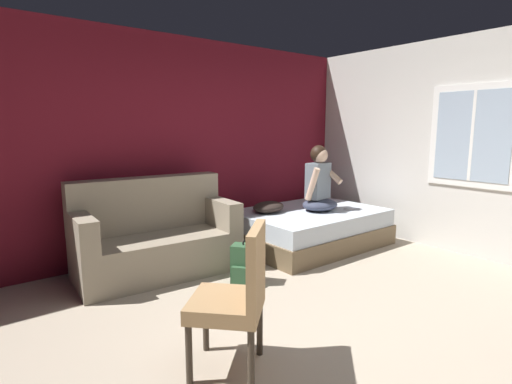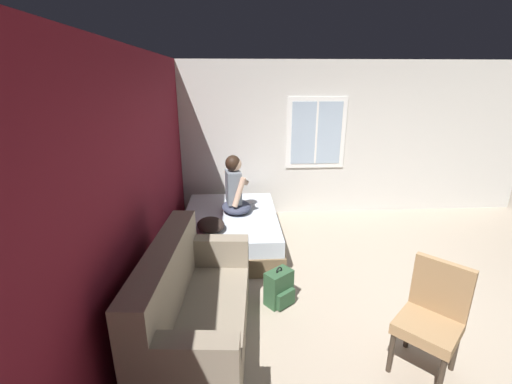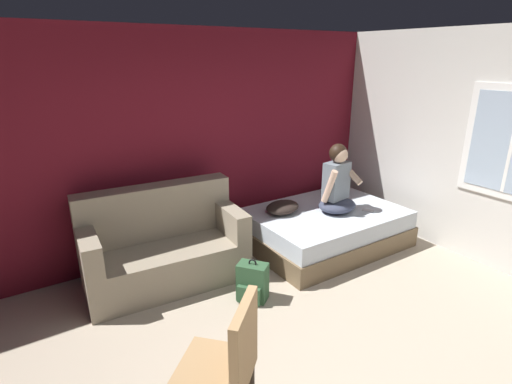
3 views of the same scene
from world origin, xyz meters
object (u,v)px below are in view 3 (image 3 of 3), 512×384
throw_pillow (283,207)px  backpack (252,283)px  bed (325,228)px  cell_phone (368,211)px  person_seated (337,184)px  couch (164,247)px  side_chair (225,363)px

throw_pillow → backpack: bearing=-140.4°
bed → cell_phone: cell_phone is taller
bed → backpack: 1.59m
throw_pillow → cell_phone: 1.11m
person_seated → cell_phone: person_seated is taller
person_seated → cell_phone: (0.34, -0.24, -0.35)m
couch → backpack: size_ratio=3.83×
person_seated → couch: bearing=169.8°
side_chair → backpack: bearing=50.7°
couch → cell_phone: (2.53, -0.63, 0.09)m
backpack → throw_pillow: bearing=39.6°
person_seated → throw_pillow: person_seated is taller
couch → person_seated: person_seated is taller
cell_phone → backpack: bearing=155.4°
couch → backpack: couch is taller
couch → side_chair: couch is taller
side_chair → throw_pillow: (1.92, 1.96, 0.02)m
person_seated → bed: bearing=144.2°
side_chair → cell_phone: side_chair is taller
side_chair → person_seated: 3.03m
side_chair → backpack: 1.53m
bed → throw_pillow: 0.65m
side_chair → backpack: size_ratio=2.14×
backpack → cell_phone: bearing=7.1°
cell_phone → person_seated: bearing=113.6°
person_seated → side_chair: bearing=-147.1°
side_chair → throw_pillow: 2.75m
couch → person_seated: 2.26m
bed → throw_pillow: size_ratio=4.10×
bed → couch: (-2.09, 0.32, 0.16)m
throw_pillow → cell_phone: size_ratio=3.33×
couch → throw_pillow: size_ratio=3.66×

